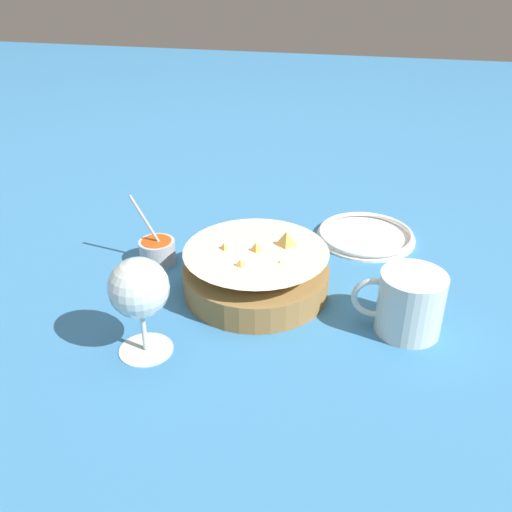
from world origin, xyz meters
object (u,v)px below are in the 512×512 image
at_px(wine_glass, 139,291).
at_px(beer_mug, 409,305).
at_px(food_basket, 256,273).
at_px(side_plate, 366,235).
at_px(sauce_cup, 157,250).

distance_m(wine_glass, beer_mug, 0.38).
distance_m(food_basket, side_plate, 0.28).
bearing_deg(beer_mug, side_plate, -75.58).
bearing_deg(wine_glass, sauce_cup, -73.37).
xyz_separation_m(food_basket, side_plate, (-0.16, -0.22, -0.03)).
height_order(food_basket, wine_glass, wine_glass).
height_order(sauce_cup, beer_mug, sauce_cup).
xyz_separation_m(food_basket, beer_mug, (-0.23, 0.05, 0.01)).
distance_m(food_basket, wine_glass, 0.22).
height_order(sauce_cup, side_plate, sauce_cup).
bearing_deg(food_basket, beer_mug, 167.17).
bearing_deg(side_plate, wine_glass, 54.59).
relative_size(wine_glass, beer_mug, 1.10).
xyz_separation_m(food_basket, wine_glass, (0.12, 0.18, 0.06)).
distance_m(beer_mug, side_plate, 0.29).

